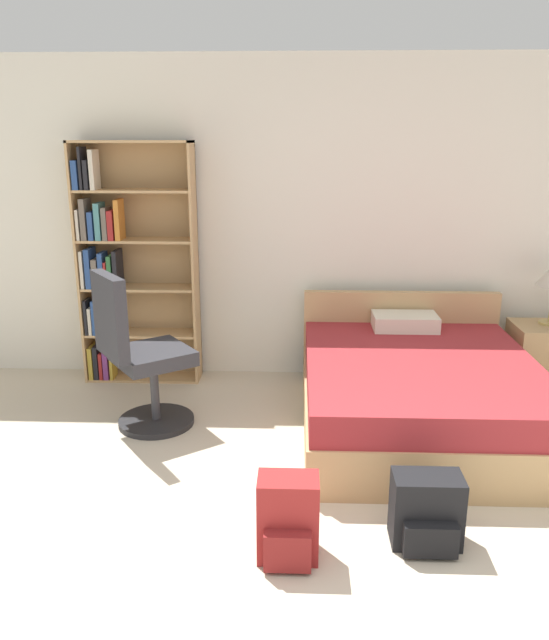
{
  "coord_description": "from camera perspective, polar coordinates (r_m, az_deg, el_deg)",
  "views": [
    {
      "loc": [
        -0.2,
        -1.9,
        1.96
      ],
      "look_at": [
        -0.35,
        1.98,
        0.83
      ],
      "focal_mm": 35.0,
      "sensor_mm": 36.0,
      "label": 1
    }
  ],
  "objects": [
    {
      "name": "bookshelf",
      "position": [
        5.22,
        -13.64,
        4.87
      ],
      "size": [
        0.95,
        0.27,
        1.95
      ],
      "color": "tan",
      "rests_on": "ground_plane"
    },
    {
      "name": "office_chair",
      "position": [
        4.37,
        -12.27,
        -3.37
      ],
      "size": [
        0.72,
        0.7,
        1.12
      ],
      "color": "#232326",
      "rests_on": "ground_plane"
    },
    {
      "name": "backpack_black",
      "position": [
        3.33,
        13.74,
        -16.71
      ],
      "size": [
        0.34,
        0.27,
        0.37
      ],
      "color": "black",
      "rests_on": "ground_plane"
    },
    {
      "name": "wall_back",
      "position": [
        5.17,
        4.48,
        8.87
      ],
      "size": [
        9.0,
        0.06,
        2.6
      ],
      "color": "silver",
      "rests_on": "ground_plane"
    },
    {
      "name": "bed",
      "position": [
        4.51,
        12.92,
        -6.26
      ],
      "size": [
        1.58,
        1.91,
        0.77
      ],
      "color": "tan",
      "rests_on": "ground_plane"
    },
    {
      "name": "backpack_red",
      "position": [
        3.14,
        1.24,
        -17.88
      ],
      "size": [
        0.29,
        0.26,
        0.42
      ],
      "color": "maroon",
      "rests_on": "ground_plane"
    },
    {
      "name": "nightstand",
      "position": [
        5.44,
        23.39,
        -3.21
      ],
      "size": [
        0.51,
        0.46,
        0.55
      ],
      "color": "tan",
      "rests_on": "ground_plane"
    }
  ]
}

